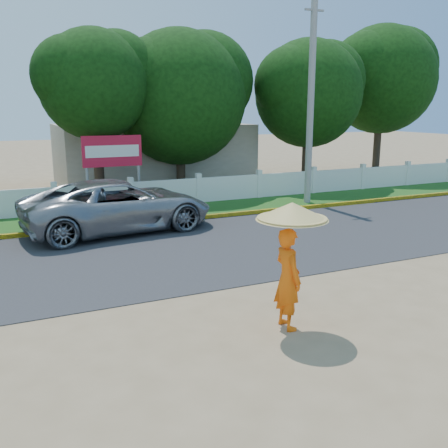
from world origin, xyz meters
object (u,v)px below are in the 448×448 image
Objects in this scene: monk_with_parasol at (290,247)px; vehicle at (119,205)px; billboard at (112,155)px; utility_pole at (311,101)px.

vehicle is at bearing 97.37° from monk_with_parasol.
vehicle is 2.15× the size of billboard.
vehicle is at bearing -169.33° from utility_pole.
billboard is at bearing 91.13° from monk_with_parasol.
utility_pole is 8.65m from billboard.
utility_pole is 13.22m from monk_with_parasol.
utility_pole is 9.47m from vehicle.
utility_pole is at bearing 54.49° from monk_with_parasol.
utility_pole is 1.38× the size of vehicle.
billboard reaches higher than vehicle.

